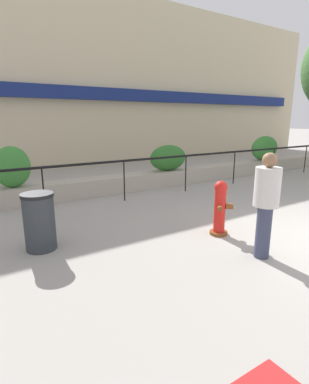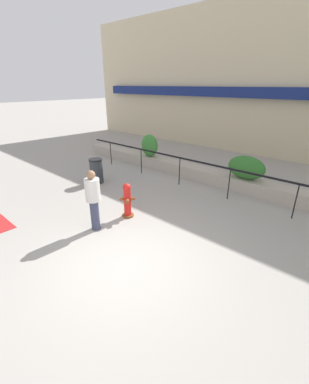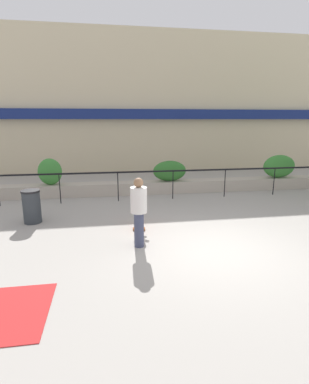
% 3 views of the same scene
% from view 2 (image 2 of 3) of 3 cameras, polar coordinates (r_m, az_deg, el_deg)
% --- Properties ---
extents(ground_plane, '(120.00, 120.00, 0.00)m').
position_cam_2_polar(ground_plane, '(6.06, -6.62, -16.01)').
color(ground_plane, '#9E9991').
extents(building_facade, '(30.00, 1.36, 8.00)m').
position_cam_2_polar(building_facade, '(15.45, 30.42, 20.76)').
color(building_facade, beige).
rests_on(building_facade, ground).
extents(planter_wall_low, '(18.00, 0.70, 0.50)m').
position_cam_2_polar(planter_wall_low, '(10.36, 18.75, 1.66)').
color(planter_wall_low, '#ADA393').
rests_on(planter_wall_low, ground).
extents(fence_railing_segment, '(15.00, 0.05, 1.15)m').
position_cam_2_polar(fence_railing_segment, '(9.16, 16.51, 4.31)').
color(fence_railing_segment, black).
rests_on(fence_railing_segment, ground).
extents(hedge_bush_0, '(0.93, 0.58, 1.06)m').
position_cam_2_polar(hedge_bush_0, '(12.65, -1.12, 10.30)').
color(hedge_bush_0, '#387F33').
rests_on(hedge_bush_0, planter_wall_low).
extents(hedge_bush_1, '(1.41, 0.62, 0.87)m').
position_cam_2_polar(hedge_bush_1, '(10.11, 19.72, 5.13)').
color(hedge_bush_1, '#2D6B28').
rests_on(hedge_bush_1, planter_wall_low).
extents(fire_hydrant, '(0.50, 0.50, 1.08)m').
position_cam_2_polar(fire_hydrant, '(7.80, -6.06, -1.76)').
color(fire_hydrant, brown).
rests_on(fire_hydrant, ground).
extents(pedestrian, '(0.48, 0.48, 1.73)m').
position_cam_2_polar(pedestrian, '(7.09, -13.48, -1.06)').
color(pedestrian, '#383D56').
rests_on(pedestrian, ground).
extents(trash_bin, '(0.55, 0.55, 1.01)m').
position_cam_2_polar(trash_bin, '(10.79, -12.78, 4.62)').
color(trash_bin, '#2D3338').
rests_on(trash_bin, ground).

